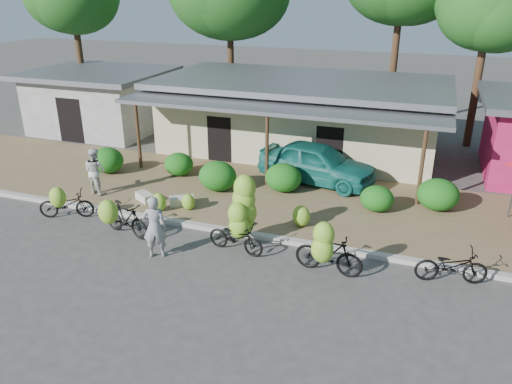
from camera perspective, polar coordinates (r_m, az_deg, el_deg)
ground at (r=14.35m, az=-6.61°, el=-8.09°), size 100.00×100.00×0.00m
sidewalk at (r=18.43m, az=0.14°, el=-0.45°), size 60.00×6.00×0.12m
curb at (r=15.90m, az=-3.49°, el=-4.41°), size 60.00×0.25×0.15m
shop_main at (r=23.30m, az=5.07°, el=8.75°), size 13.00×8.50×3.35m
shop_grey at (r=28.15m, az=-17.43°, el=10.02°), size 7.00×6.00×3.15m
tree_near_right at (r=25.66m, az=24.69°, el=18.61°), size 4.62×4.46×8.06m
hedge_0 at (r=21.30m, az=-16.63°, el=3.50°), size 1.34×1.21×1.05m
hedge_1 at (r=20.38m, az=-8.82°, el=3.17°), size 1.19×1.07×0.93m
hedge_2 at (r=18.66m, az=-4.41°, el=1.83°), size 1.43×1.29×1.12m
hedge_3 at (r=18.55m, az=3.14°, el=1.65°), size 1.36×1.23×1.06m
hedge_4 at (r=17.43m, az=13.65°, el=-0.74°), size 1.14×1.02×0.89m
hedge_5 at (r=18.09m, az=20.09°, el=-0.28°), size 1.41×1.27×1.10m
bike_far_left at (r=17.78m, az=-20.97°, el=-1.21°), size 1.93×1.47×1.35m
bike_left at (r=15.93m, az=-14.98°, el=-2.85°), size 1.89×1.36×1.43m
bike_center at (r=14.64m, az=-1.82°, el=-3.22°), size 1.86×1.29×2.24m
bike_right at (r=13.48m, az=8.16°, el=-6.74°), size 1.93×1.24×1.80m
bike_far_right at (r=14.16m, az=21.43°, el=-7.84°), size 1.95×1.03×0.97m
loose_banana_a at (r=17.29m, az=-11.05°, el=-1.13°), size 0.52×0.44×0.65m
loose_banana_b at (r=17.22m, az=-7.75°, el=-1.12°), size 0.46×0.39×0.58m
loose_banana_c at (r=15.96m, az=5.19°, el=-2.74°), size 0.57×0.48×0.71m
sack_near at (r=17.70m, az=-8.47°, el=-0.99°), size 0.93×0.78×0.30m
sack_far at (r=18.28m, az=-12.59°, el=-0.55°), size 0.84×0.70×0.28m
vendor at (r=14.45m, az=-11.51°, el=-3.94°), size 0.81×0.69×1.88m
bystander at (r=19.17m, az=-17.90°, el=2.30°), size 0.95×0.80×1.72m
teal_van at (r=19.48m, az=6.99°, el=3.34°), size 4.89×2.75×1.57m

